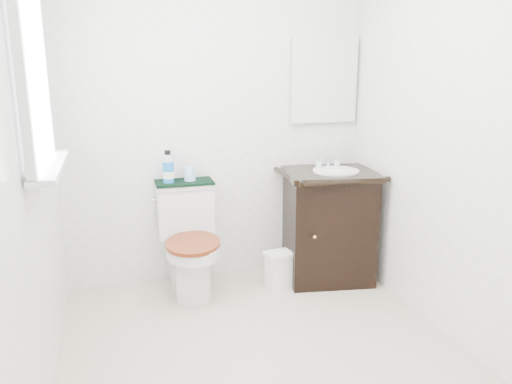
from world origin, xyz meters
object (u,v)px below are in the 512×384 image
toilet (189,246)px  trash_bin (279,270)px  cup (190,173)px  vanity (329,223)px  mouthwash_bottle (168,168)px

toilet → trash_bin: size_ratio=2.79×
trash_bin → cup: cup is taller
toilet → vanity: size_ratio=0.82×
toilet → cup: (0.04, 0.13, 0.49)m
toilet → cup: 0.51m
vanity → trash_bin: size_ratio=3.40×
cup → vanity: bearing=-11.2°
toilet → mouthwash_bottle: 0.56m
mouthwash_bottle → cup: size_ratio=2.23×
trash_bin → toilet: bearing=166.6°
toilet → trash_bin: (0.62, -0.15, -0.19)m
vanity → mouthwash_bottle: (-1.14, 0.18, 0.44)m
vanity → trash_bin: 0.51m
mouthwash_bottle → cup: bearing=7.3°
toilet → mouthwash_bottle: size_ratio=3.37×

